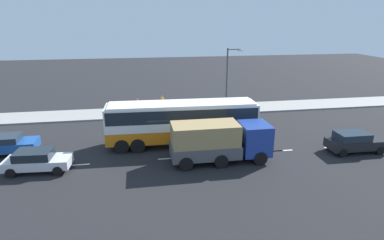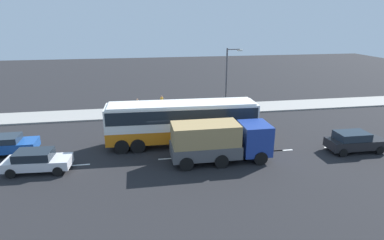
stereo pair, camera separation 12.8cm
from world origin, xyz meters
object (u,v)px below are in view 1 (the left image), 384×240
Objects in this scene: car_blue_saloon at (7,144)px; pedestrian_near_curb at (138,105)px; car_black_sedan at (355,142)px; pedestrian_at_crossing at (162,102)px; street_lamp at (228,76)px; car_silver_hatch at (37,160)px; coach_bus at (182,119)px; cargo_truck at (219,140)px.

pedestrian_near_curb reaches higher than car_blue_saloon.
car_black_sedan is 2.78× the size of pedestrian_near_curb.
street_lamp is (6.86, -1.82, 2.96)m from pedestrian_at_crossing.
car_silver_hatch is 16.21m from pedestrian_at_crossing.
pedestrian_at_crossing is (12.44, 9.80, 0.26)m from car_blue_saloon.
car_black_sedan reaches higher than car_blue_saloon.
car_blue_saloon is 0.62× the size of street_lamp.
coach_bus is at bearing 20.76° from car_silver_hatch.
cargo_truck is 12.39m from car_silver_hatch.
car_black_sedan is 1.04× the size of car_blue_saloon.
coach_bus is at bearing -126.32° from street_lamp.
cargo_truck is (2.16, -3.57, -0.59)m from coach_bus.
cargo_truck is at bearing -179.76° from car_black_sedan.
coach_bus reaches higher than pedestrian_at_crossing.
street_lamp is at bearing -176.96° from pedestrian_near_curb.
car_black_sedan reaches higher than car_silver_hatch.
pedestrian_near_curb is (-16.18, 12.90, 0.22)m from car_black_sedan.
coach_bus reaches higher than car_silver_hatch.
car_black_sedan is at bearing -0.70° from cargo_truck.
car_silver_hatch is at bearing 69.95° from pedestrian_near_curb.
coach_bus is 7.62× the size of pedestrian_near_curb.
car_silver_hatch is at bearing 145.67° from pedestrian_at_crossing.
pedestrian_near_curb is (-5.58, 12.79, -0.53)m from cargo_truck.
car_silver_hatch is at bearing -161.18° from coach_bus.
cargo_truck is at bearing -14.72° from car_blue_saloon.
coach_bus reaches higher than car_blue_saloon.
coach_bus is 13.34m from car_black_sedan.
street_lamp is at bearing 55.56° from coach_bus.
car_silver_hatch is 20.12m from street_lamp.
car_blue_saloon is (-13.22, 0.28, -1.38)m from coach_bus.
coach_bus is 1.69× the size of cargo_truck.
car_blue_saloon is at bearing -179.35° from coach_bus.
cargo_truck is 1.63× the size of car_silver_hatch.
street_lamp is (3.92, 11.84, 2.43)m from cargo_truck.
pedestrian_at_crossing is at bearing 102.05° from cargo_truck.
cargo_truck is at bearing -56.97° from coach_bus.
coach_bus is 2.76× the size of car_silver_hatch.
pedestrian_near_curb is at bearing 142.29° from car_black_sedan.
cargo_truck is 13.98m from pedestrian_at_crossing.
car_silver_hatch is at bearing 177.76° from cargo_truck.
car_silver_hatch is 0.64× the size of street_lamp.
pedestrian_at_crossing reaches higher than car_blue_saloon.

